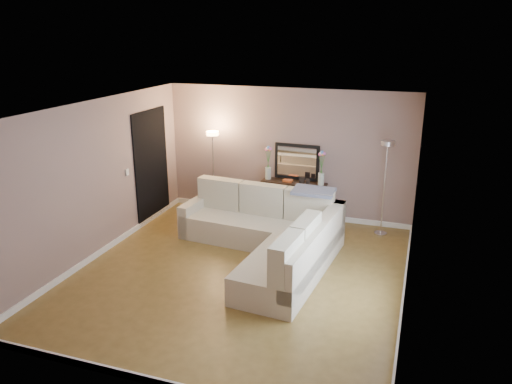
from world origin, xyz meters
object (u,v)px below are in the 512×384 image
(console_table, at_px, (290,198))
(floor_lamp_lit, at_px, (213,156))
(floor_lamp_unlit, at_px, (386,169))
(sectional_sofa, at_px, (270,234))

(console_table, height_order, floor_lamp_lit, floor_lamp_lit)
(floor_lamp_lit, height_order, floor_lamp_unlit, floor_lamp_unlit)
(sectional_sofa, distance_m, floor_lamp_unlit, 2.44)
(console_table, distance_m, floor_lamp_unlit, 2.01)
(console_table, relative_size, floor_lamp_unlit, 0.73)
(floor_lamp_lit, bearing_deg, floor_lamp_unlit, -1.10)
(sectional_sofa, relative_size, console_table, 2.28)
(console_table, bearing_deg, sectional_sofa, -85.67)
(sectional_sofa, relative_size, floor_lamp_lit, 1.73)
(floor_lamp_lit, distance_m, floor_lamp_unlit, 3.41)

